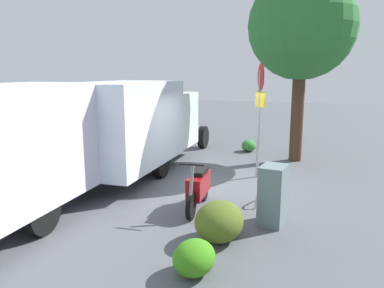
# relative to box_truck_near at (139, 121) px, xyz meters

# --- Properties ---
(ground_plane) EXTENTS (60.00, 60.00, 0.00)m
(ground_plane) POSITION_rel_box_truck_near_xyz_m (0.60, 2.73, -1.57)
(ground_plane) COLOR #4D5056
(box_truck_near) EXTENTS (7.60, 2.56, 2.80)m
(box_truck_near) POSITION_rel_box_truck_near_xyz_m (0.00, 0.00, 0.00)
(box_truck_near) COLOR black
(box_truck_near) RESTS_ON ground
(motorcycle) EXTENTS (1.81, 0.56, 1.20)m
(motorcycle) POSITION_rel_box_truck_near_xyz_m (2.59, 2.90, -1.05)
(motorcycle) COLOR black
(motorcycle) RESTS_ON ground
(stop_sign) EXTENTS (0.71, 0.33, 3.32)m
(stop_sign) POSITION_rel_box_truck_near_xyz_m (-0.51, 3.66, 0.65)
(stop_sign) COLOR #9E9EA3
(stop_sign) RESTS_ON ground
(street_tree) EXTENTS (3.57, 3.57, 6.37)m
(street_tree) POSITION_rel_box_truck_near_xyz_m (-3.11, 4.50, 2.98)
(street_tree) COLOR #47301E
(street_tree) RESTS_ON ground
(utility_cabinet) EXTENTS (0.69, 0.54, 1.23)m
(utility_cabinet) POSITION_rel_box_truck_near_xyz_m (2.89, 4.61, -0.95)
(utility_cabinet) COLOR slate
(utility_cabinet) RESTS_ON ground
(bike_rack_hoop) EXTENTS (0.85, 0.16, 0.85)m
(bike_rack_hoop) POSITION_rel_box_truck_near_xyz_m (1.77, 4.19, -1.57)
(bike_rack_hoop) COLOR #B7B7BC
(bike_rack_hoop) RESTS_ON ground
(shrub_near_sign) EXTENTS (0.79, 0.65, 0.54)m
(shrub_near_sign) POSITION_rel_box_truck_near_xyz_m (5.30, 3.79, -1.30)
(shrub_near_sign) COLOR #377D17
(shrub_near_sign) RESTS_ON ground
(shrub_mid_verge) EXTENTS (1.09, 0.89, 0.74)m
(shrub_mid_verge) POSITION_rel_box_truck_near_xyz_m (4.02, 3.81, -1.20)
(shrub_mid_verge) COLOR #495B1C
(shrub_mid_verge) RESTS_ON ground
(shrub_by_tree) EXTENTS (0.67, 0.55, 0.46)m
(shrub_by_tree) POSITION_rel_box_truck_near_xyz_m (-4.04, 2.65, -1.34)
(shrub_by_tree) COLOR #307A30
(shrub_by_tree) RESTS_ON ground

